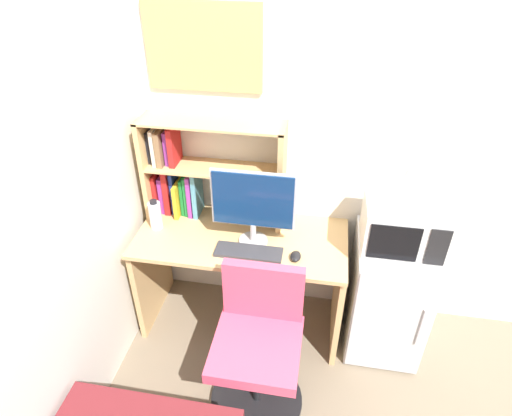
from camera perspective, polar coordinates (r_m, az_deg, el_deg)
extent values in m
cube|color=silver|center=(2.81, 26.21, 6.67)|extent=(6.40, 0.04, 2.60)
cube|color=tan|center=(2.73, -1.96, -4.05)|extent=(1.33, 0.63, 0.03)
cube|color=tan|center=(3.14, -13.57, -8.16)|extent=(0.04, 0.56, 0.73)
cube|color=tan|center=(2.95, 10.84, -11.17)|extent=(0.04, 0.56, 0.73)
cube|color=tan|center=(2.87, -14.01, 5.35)|extent=(0.03, 0.24, 0.68)
cube|color=tan|center=(2.66, 3.43, 3.97)|extent=(0.03, 0.24, 0.68)
cube|color=tan|center=(2.59, -6.02, 11.17)|extent=(0.90, 0.24, 0.01)
cube|color=tan|center=(2.72, -5.65, 5.25)|extent=(0.83, 0.24, 0.01)
cube|color=#B21E1E|center=(2.97, -12.81, 2.21)|extent=(0.03, 0.16, 0.29)
cube|color=purple|center=(2.97, -12.05, 2.04)|extent=(0.03, 0.14, 0.26)
cube|color=#B21E1E|center=(2.94, -11.45, 2.42)|extent=(0.04, 0.16, 0.32)
cube|color=navy|center=(2.94, -10.69, 2.25)|extent=(0.02, 0.14, 0.30)
cube|color=gold|center=(2.93, -10.11, 1.45)|extent=(0.03, 0.21, 0.24)
cube|color=#197233|center=(2.92, -9.45, 1.81)|extent=(0.02, 0.14, 0.27)
cube|color=#197233|center=(2.91, -8.99, 1.93)|extent=(0.02, 0.15, 0.29)
cube|color=purple|center=(2.89, -8.48, 1.96)|extent=(0.03, 0.16, 0.30)
cube|color=teal|center=(2.87, -7.79, 2.07)|extent=(0.03, 0.17, 0.33)
cube|color=black|center=(2.82, -13.57, 8.10)|extent=(0.03, 0.14, 0.21)
cube|color=silver|center=(2.80, -13.00, 8.21)|extent=(0.03, 0.17, 0.24)
cube|color=brown|center=(2.78, -12.30, 8.08)|extent=(0.04, 0.19, 0.23)
cube|color=purple|center=(2.78, -11.42, 8.07)|extent=(0.03, 0.14, 0.22)
cube|color=#B21E1E|center=(2.75, -10.79, 8.26)|extent=(0.04, 0.17, 0.25)
cylinder|color=#B7B7BC|center=(2.67, -0.38, -4.35)|extent=(0.18, 0.18, 0.02)
cylinder|color=#B7B7BC|center=(2.63, -0.39, -3.20)|extent=(0.04, 0.04, 0.12)
cube|color=#B7B7BC|center=(2.50, -0.39, 1.12)|extent=(0.50, 0.01, 0.37)
cube|color=navy|center=(2.50, -0.41, 1.06)|extent=(0.48, 0.02, 0.35)
cube|color=#333338|center=(2.58, -0.97, -5.86)|extent=(0.40, 0.13, 0.02)
ellipsoid|color=black|center=(2.55, 5.28, -6.39)|extent=(0.06, 0.10, 0.04)
cylinder|color=silver|center=(2.82, -13.19, -0.97)|extent=(0.08, 0.08, 0.18)
cylinder|color=black|center=(2.77, -13.46, 0.79)|extent=(0.04, 0.04, 0.02)
cube|color=silver|center=(2.96, 16.91, -10.84)|extent=(0.46, 0.54, 0.82)
cube|color=silver|center=(2.77, 17.34, -14.83)|extent=(0.45, 0.01, 0.78)
cylinder|color=#B2B2B7|center=(2.77, 20.93, -14.60)|extent=(0.01, 0.01, 0.29)
cube|color=silver|center=(2.62, 18.88, -2.11)|extent=(0.45, 0.36, 0.29)
cube|color=black|center=(2.46, 17.88, -4.48)|extent=(0.27, 0.01, 0.22)
cube|color=black|center=(2.51, 22.94, -4.89)|extent=(0.11, 0.01, 0.23)
cylinder|color=silver|center=(2.55, 20.45, 0.59)|extent=(0.11, 0.11, 0.01)
cylinder|color=silver|center=(2.52, 20.65, 1.44)|extent=(0.02, 0.02, 0.08)
cylinder|color=silver|center=(2.45, 21.28, 3.87)|extent=(0.18, 0.03, 0.18)
cylinder|color=black|center=(2.84, 0.07, -24.01)|extent=(0.55, 0.55, 0.04)
cylinder|color=black|center=(2.65, 0.08, -21.38)|extent=(0.04, 0.04, 0.46)
cube|color=#D84766|center=(2.45, 0.08, -18.06)|extent=(0.47, 0.47, 0.07)
cube|color=#D84766|center=(2.43, 0.99, -10.89)|extent=(0.45, 0.06, 0.36)
cube|color=tan|center=(2.58, -7.03, 20.35)|extent=(0.68, 0.02, 0.49)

